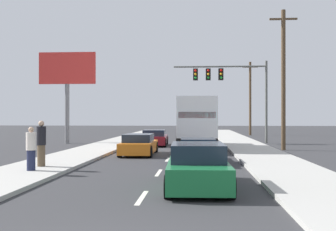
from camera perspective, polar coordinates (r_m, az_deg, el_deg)
ground_plane at (r=30.78m, az=1.17°, el=-4.24°), size 140.00×140.00×0.00m
sidewalk_right at (r=26.00m, az=11.91°, el=-4.84°), size 3.05×80.00×0.14m
sidewalk_left at (r=26.57m, az=-10.40°, el=-4.74°), size 3.05×80.00×0.14m
lane_markings at (r=28.80m, az=0.98°, el=-4.52°), size 0.14×57.00×0.01m
car_maroon at (r=31.38m, az=-1.85°, el=-3.13°), size 1.98×4.12×1.21m
car_orange at (r=23.99m, az=-4.01°, el=-4.04°), size 1.86×4.40×1.20m
box_truck at (r=28.28m, az=3.91°, el=-0.55°), size 2.64×8.97×3.39m
car_navy at (r=20.02m, az=4.08°, el=-4.91°), size 2.03×4.63×1.16m
car_green at (r=12.96m, az=4.08°, el=-7.08°), size 2.00×4.73×1.37m
traffic_signal_mast at (r=35.12m, az=7.61°, el=4.84°), size 7.77×0.69×6.82m
utility_pole_mid at (r=28.46m, az=15.50°, el=4.99°), size 1.80×0.28×9.21m
utility_pole_far at (r=50.18m, az=11.17°, el=2.44°), size 1.80×0.28×8.66m
roadside_billboard at (r=35.12m, az=-13.62°, el=5.07°), size 4.68×0.36×7.45m
pedestrian_near_corner at (r=16.76m, az=-18.21°, el=-4.34°), size 0.38×0.38×1.66m
pedestrian_mid_block at (r=18.01m, az=-16.94°, el=-3.66°), size 0.38×0.38×1.89m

